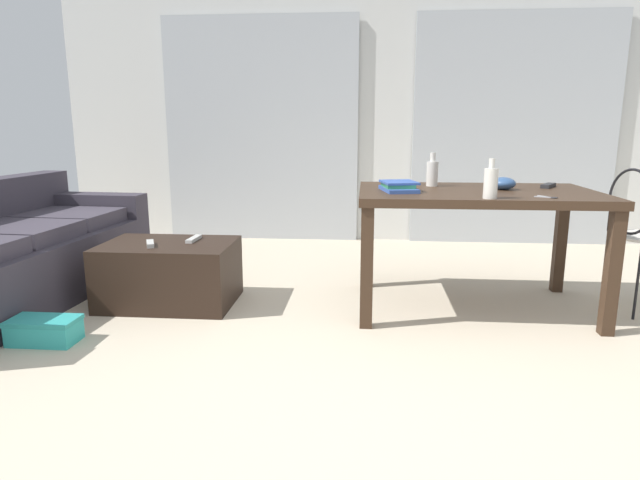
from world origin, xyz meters
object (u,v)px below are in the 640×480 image
Objects in this scene: couch at (6,256)px; bottle_far at (432,173)px; tv_remote_on_table at (548,186)px; craft_table at (476,205)px; bowl at (503,183)px; scissors at (549,197)px; tv_remote_secondary at (150,244)px; coffee_table at (170,273)px; book_stack at (399,186)px; tv_remote_primary at (194,239)px; bottle_near at (491,182)px; wire_chair at (639,224)px; shoebox at (44,330)px.

couch is 9.92× the size of bottle_far.
craft_table is at bearing -126.16° from tv_remote_on_table.
couch is 3.19m from bowl.
bottle_far is 0.78m from scissors.
coffee_table is at bearing 24.37° from tv_remote_secondary.
tv_remote_primary is at bearing 176.24° from book_stack.
bottle_near reaches higher than scissors.
bowl is at bearing -123.47° from tv_remote_on_table.
tv_remote_primary is (-1.94, -0.04, -0.37)m from bowl.
bottle_far is at bearing 137.14° from scissors.
book_stack is 2.08× the size of tv_remote_secondary.
bottle_near is at bearing -158.13° from wire_chair.
bowl is at bearing 11.32° from book_stack.
scissors is (0.32, -0.32, 0.09)m from craft_table.
book_stack is (-0.64, -0.13, -0.01)m from bowl.
scissors is at bearing -75.23° from tv_remote_on_table.
couch is 11.92× the size of tv_remote_on_table.
coffee_table is at bearing -141.50° from tv_remote_on_table.
bottle_near is at bearing -98.38° from tv_remote_on_table.
tv_remote_primary is 1.21× the size of tv_remote_secondary.
craft_table is 4.02× the size of shoebox.
couch is 2.41× the size of wire_chair.
bottle_near is at bearing -29.42° from tv_remote_secondary.
tv_remote_on_table is at bearing 6.54° from coffee_table.
tv_remote_primary is at bearing 167.70° from bottle_near.
bottle_far is at bearing 9.91° from coffee_table.
bowl is at bearing 68.06° from bottle_near.
shoebox is at bearing -122.27° from coffee_table.
shoebox is (-2.10, -0.98, -0.76)m from bottle_far.
bowl reaches higher than couch.
shoebox is at bearing -45.85° from couch.
wire_chair is 1.46m from book_stack.
bottle_far reaches higher than shoebox.
scissors reaches higher than craft_table.
tv_remote_primary is (-1.30, 0.09, -0.36)m from book_stack.
tv_remote_primary is at bearing -179.89° from wire_chair.
tv_remote_secondary reaches higher than coffee_table.
coffee_table is 0.27m from tv_remote_primary.
book_stack is 1.56m from tv_remote_secondary.
coffee_table is 0.58× the size of craft_table.
bowl is (-0.80, 0.04, 0.23)m from wire_chair.
tv_remote_primary is 1.03m from shoebox.
scissors is at bearing -44.71° from craft_table.
bottle_far reaches higher than book_stack.
couch is 1.22m from tv_remote_primary.
shoebox is at bearing -161.93° from bowl.
coffee_table is 2.16m from bowl.
couch reaches higher than shoebox.
coffee_table is 1.55m from book_stack.
wire_chair is 1.26m from bottle_far.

